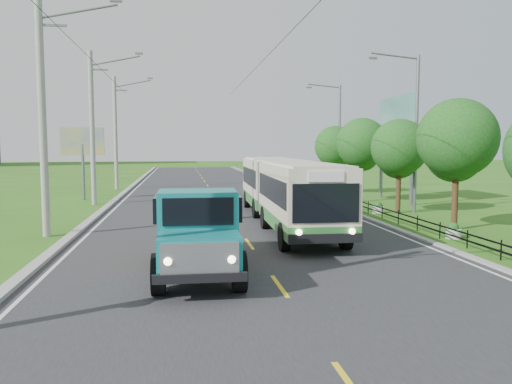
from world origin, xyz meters
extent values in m
plane|color=#2D5B15|center=(0.00, 0.00, 0.00)|extent=(240.00, 240.00, 0.00)
cube|color=#28282B|center=(0.00, 20.00, 0.01)|extent=(14.00, 120.00, 0.02)
cube|color=#9E9E99|center=(-7.20, 20.00, 0.07)|extent=(0.40, 120.00, 0.15)
cube|color=#9E9E99|center=(7.15, 20.00, 0.05)|extent=(0.30, 120.00, 0.10)
cube|color=silver|center=(-6.65, 20.00, 0.02)|extent=(0.12, 120.00, 0.00)
cube|color=silver|center=(6.65, 20.00, 0.02)|extent=(0.12, 120.00, 0.00)
cube|color=yellow|center=(0.00, 0.00, 0.02)|extent=(0.12, 2.20, 0.00)
cube|color=black|center=(8.00, 14.00, 0.30)|extent=(0.04, 40.00, 0.60)
cylinder|color=gray|center=(-8.30, 9.00, 5.00)|extent=(0.32, 0.32, 10.00)
cube|color=slate|center=(-7.80, 9.00, 8.80)|extent=(1.20, 0.10, 0.10)
cube|color=slate|center=(-5.20, 9.00, 9.90)|extent=(0.50, 0.18, 0.12)
cylinder|color=gray|center=(-8.30, 21.00, 5.00)|extent=(0.32, 0.32, 10.00)
cube|color=slate|center=(-7.80, 21.00, 8.80)|extent=(1.20, 0.10, 0.10)
cube|color=slate|center=(-5.20, 21.00, 9.90)|extent=(0.50, 0.18, 0.12)
cylinder|color=gray|center=(-8.30, 33.00, 5.00)|extent=(0.32, 0.32, 10.00)
cube|color=slate|center=(-7.80, 33.00, 8.80)|extent=(1.20, 0.10, 0.10)
cube|color=slate|center=(-5.20, 33.00, 9.90)|extent=(0.50, 0.18, 0.12)
cylinder|color=#382314|center=(9.80, 8.00, 1.68)|extent=(0.28, 0.28, 3.36)
sphere|color=#1A4914|center=(9.80, 8.00, 4.20)|extent=(3.60, 3.60, 3.60)
sphere|color=#1A4914|center=(10.00, 8.50, 3.48)|extent=(2.64, 2.64, 2.64)
cylinder|color=#382314|center=(9.80, 14.00, 1.51)|extent=(0.28, 0.28, 3.02)
sphere|color=#1A4914|center=(9.80, 14.00, 3.78)|extent=(3.24, 3.24, 3.24)
sphere|color=#1A4914|center=(10.00, 14.50, 3.13)|extent=(2.38, 2.38, 2.38)
cylinder|color=#382314|center=(9.80, 20.00, 1.62)|extent=(0.28, 0.28, 3.25)
sphere|color=#1A4914|center=(9.80, 20.00, 4.06)|extent=(3.48, 3.48, 3.48)
sphere|color=#1A4914|center=(10.00, 20.50, 3.36)|extent=(2.55, 2.55, 2.55)
cylinder|color=#382314|center=(9.80, 26.00, 1.54)|extent=(0.28, 0.28, 3.08)
sphere|color=#1A4914|center=(9.80, 26.00, 3.85)|extent=(3.30, 3.30, 3.30)
sphere|color=#1A4914|center=(10.00, 26.50, 3.19)|extent=(2.42, 2.42, 2.42)
cylinder|color=slate|center=(10.80, 14.00, 4.50)|extent=(0.20, 0.20, 9.00)
cylinder|color=slate|center=(9.40, 14.00, 8.90)|extent=(2.80, 0.10, 0.34)
cube|color=slate|center=(8.10, 14.00, 8.75)|extent=(0.45, 0.16, 0.12)
cylinder|color=slate|center=(10.80, 28.00, 4.50)|extent=(0.20, 0.20, 9.00)
cylinder|color=slate|center=(9.40, 28.00, 8.90)|extent=(2.80, 0.10, 0.34)
cube|color=slate|center=(8.10, 28.00, 8.75)|extent=(0.45, 0.16, 0.12)
cylinder|color=silver|center=(8.60, 6.00, 0.20)|extent=(0.64, 0.64, 0.40)
sphere|color=#1A4914|center=(8.60, 6.00, 0.45)|extent=(0.44, 0.44, 0.44)
cylinder|color=silver|center=(8.60, 14.00, 0.20)|extent=(0.64, 0.64, 0.40)
sphere|color=#1A4914|center=(8.60, 14.00, 0.45)|extent=(0.44, 0.44, 0.44)
cylinder|color=silver|center=(8.60, 22.00, 0.20)|extent=(0.64, 0.64, 0.40)
sphere|color=#1A4914|center=(8.60, 22.00, 0.45)|extent=(0.44, 0.44, 0.44)
cylinder|color=slate|center=(-9.50, 24.00, 2.00)|extent=(0.20, 0.20, 4.00)
cube|color=yellow|center=(-9.50, 24.00, 4.20)|extent=(3.00, 0.15, 2.00)
cylinder|color=slate|center=(12.30, 17.50, 2.50)|extent=(0.24, 0.24, 5.00)
cylinder|color=slate|center=(12.30, 22.50, 2.50)|extent=(0.24, 0.24, 5.00)
cube|color=#144C47|center=(12.30, 20.00, 5.80)|extent=(0.20, 6.00, 3.00)
cube|color=#2F7632|center=(2.31, 6.92, 0.81)|extent=(2.79, 7.76, 0.56)
cube|color=beige|center=(2.31, 6.92, 2.09)|extent=(2.79, 7.76, 1.98)
cube|color=black|center=(2.31, 6.92, 2.10)|extent=(2.81, 7.15, 0.97)
cube|color=#2F7632|center=(2.57, 15.37, 0.81)|extent=(2.77, 7.25, 0.56)
cube|color=beige|center=(2.57, 15.37, 2.09)|extent=(2.77, 7.25, 1.98)
cube|color=black|center=(2.57, 15.37, 2.10)|extent=(2.80, 6.63, 0.97)
cube|color=#4C4C4C|center=(2.44, 11.27, 1.80)|extent=(2.44, 1.10, 2.44)
cube|color=black|center=(2.20, 3.06, 1.92)|extent=(2.31, 0.13, 1.33)
cylinder|color=black|center=(1.09, 4.55, 0.53)|extent=(0.36, 1.08, 1.07)
cylinder|color=black|center=(3.40, 4.48, 0.53)|extent=(0.36, 1.08, 1.07)
cylinder|color=black|center=(1.23, 9.57, 0.53)|extent=(0.36, 1.08, 1.07)
cylinder|color=black|center=(3.55, 9.50, 0.53)|extent=(0.36, 1.08, 1.07)
cylinder|color=black|center=(1.34, 13.05, 0.53)|extent=(0.36, 1.08, 1.07)
cylinder|color=black|center=(3.65, 12.98, 0.53)|extent=(0.36, 1.08, 1.07)
cylinder|color=black|center=(1.48, 17.76, 0.53)|extent=(0.36, 1.08, 1.07)
cylinder|color=black|center=(3.79, 17.69, 0.53)|extent=(0.36, 1.08, 1.07)
cube|color=#157E83|center=(-2.19, -0.50, 1.09)|extent=(2.11, 1.42, 0.99)
cube|color=#157E83|center=(-2.17, 0.99, 1.59)|extent=(2.21, 1.62, 1.99)
cube|color=black|center=(-2.17, 0.99, 2.09)|extent=(2.42, 1.32, 0.70)
cube|color=black|center=(-2.16, 1.79, 0.65)|extent=(1.07, 5.98, 0.25)
cube|color=orange|center=(-2.14, 3.48, 1.64)|extent=(2.33, 3.01, 1.29)
cylinder|color=black|center=(-3.23, -0.29, 0.55)|extent=(0.36, 1.10, 1.09)
cylinder|color=black|center=(-1.14, -0.31, 0.55)|extent=(0.36, 1.10, 1.09)
cylinder|color=black|center=(-3.18, 3.69, 0.55)|extent=(0.36, 1.10, 1.09)
cylinder|color=black|center=(-1.09, 3.66, 0.55)|extent=(0.36, 1.10, 1.09)
camera|label=1|loc=(-2.64, -13.08, 3.81)|focal=35.00mm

